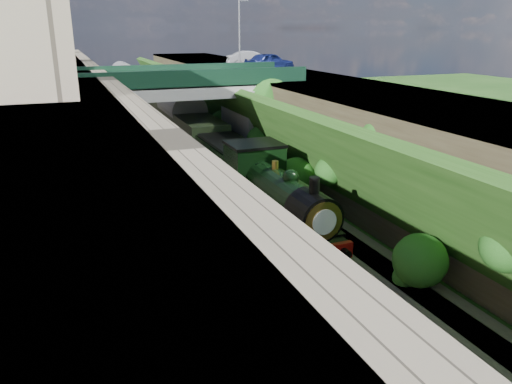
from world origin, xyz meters
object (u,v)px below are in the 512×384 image
Objects in this scene: tender at (229,166)px; car_silver at (252,59)px; road_bridge at (195,111)px; tree at (269,103)px; locomotive at (276,197)px; car_blue at (269,62)px; lamppost at (240,32)px.

car_silver is at bearing 64.63° from tender.
road_bridge is 7.49m from tender.
locomotive is (-4.71, -12.18, -2.75)m from tree.
car_blue is 22.22m from locomotive.
car_blue is 0.79× the size of tender.
tree is at bearing 68.84° from locomotive.
tree is 1.38× the size of car_silver.
locomotive is (-5.86, -21.50, -7.67)m from lamppost.
car_blue reaches higher than car_silver.
road_bridge is 2.67× the size of lamppost.
car_blue is (3.36, 7.87, 2.41)m from tree.
car_blue is 0.46× the size of locomotive.
lamppost is 1.27× the size of car_blue.
car_blue reaches higher than tender.
locomotive is at bearing -111.16° from tree.
car_blue reaches higher than locomotive.
car_silver is 26.37m from locomotive.
car_blue is (8.33, 5.61, 2.98)m from road_bridge.
tender is at bearing -134.39° from tree.
road_bridge is at bearing 155.60° from tree.
car_silver is (3.43, 12.37, 2.39)m from tree.
car_blue reaches higher than tree.
lamppost is at bearing 153.04° from car_silver.
lamppost is (6.12, 7.07, 5.49)m from road_bridge.
road_bridge is 1.56× the size of locomotive.
road_bridge is 13.48m from car_silver.
locomotive is at bearing -88.98° from road_bridge.
car_silver is at bearing 71.64° from locomotive.
car_blue is (2.21, -1.46, -2.51)m from lamppost.
tree is at bearing 174.40° from car_silver.
lamppost is 0.59× the size of locomotive.
road_bridge is 3.35× the size of car_silver.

